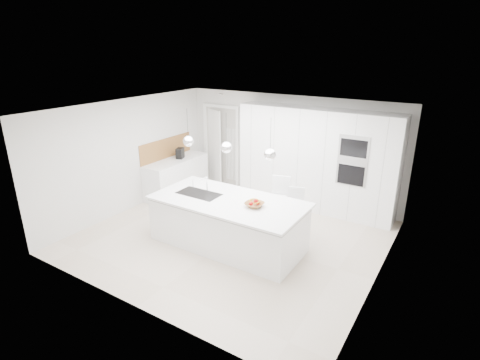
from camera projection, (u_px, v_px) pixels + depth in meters
The scene contains 28 objects.
floor at pixel (232, 237), 7.39m from camera, with size 5.50×5.50×0.00m, color beige.
wall_back at pixel (289, 148), 8.96m from camera, with size 5.50×5.50×0.00m, color silver.
wall_left at pixel (129, 155), 8.35m from camera, with size 5.00×5.00×0.00m, color silver.
ceiling at pixel (231, 110), 6.55m from camera, with size 5.50×5.50×0.00m, color white.
tall_cabinets at pixel (315, 160), 8.36m from camera, with size 3.60×0.60×2.30m, color white.
oven_stack at pixel (352, 161), 7.59m from camera, with size 0.62×0.04×1.05m, color #A5A5A8, non-canonical shape.
doorway_frame at pixel (221, 146), 9.99m from camera, with size 1.11×0.08×2.13m, color white, non-canonical shape.
hallway_door at pixel (213, 146), 10.08m from camera, with size 0.82×0.04×2.00m, color white.
radiator at pixel (231, 154), 9.88m from camera, with size 0.32×0.04×1.40m, color white, non-canonical shape.
left_base_cabinets at pixel (177, 177), 9.43m from camera, with size 0.60×1.80×0.86m, color white.
left_worktop at pixel (176, 160), 9.28m from camera, with size 0.62×1.82×0.04m, color white.
oak_backsplash at pixel (166, 148), 9.33m from camera, with size 0.02×1.80×0.50m, color olive.
island_base at pixel (227, 224), 6.96m from camera, with size 2.80×1.20×0.86m, color white.
island_worktop at pixel (229, 201), 6.85m from camera, with size 2.84×1.40×0.04m, color white.
island_sink at pixel (199, 198), 7.15m from camera, with size 0.84×0.44×0.18m, color #3F3F42, non-canonical shape.
island_tap at pixel (207, 184), 7.21m from camera, with size 0.02×0.02×0.30m, color white.
pendant_left at pixel (188, 141), 6.89m from camera, with size 0.20×0.20×0.20m, color white.
pendant_mid at pixel (226, 147), 6.46m from camera, with size 0.20×0.20×0.20m, color white.
pendant_right at pixel (270, 155), 6.04m from camera, with size 0.20×0.20×0.20m, color white.
fruit_bowl at pixel (254, 205), 6.53m from camera, with size 0.33×0.33×0.08m, color olive.
espresso_machine at pixel (180, 153), 9.34m from camera, with size 0.16×0.24×0.26m, color black.
bar_stool_left at pixel (277, 205), 7.44m from camera, with size 0.37×0.52×1.13m, color white, non-canonical shape.
bar_stool_right at pixel (293, 213), 7.30m from camera, with size 0.32×0.44×0.97m, color white, non-canonical shape.
apple_a at pixel (256, 202), 6.58m from camera, with size 0.09×0.09×0.09m, color #A80A0C.
apple_b at pixel (257, 202), 6.58m from camera, with size 0.08×0.08×0.08m, color #A80A0C.
apple_c at pixel (251, 204), 6.51m from camera, with size 0.07×0.07×0.07m, color #A80A0C.
apple_extra_3 at pixel (258, 203), 6.55m from camera, with size 0.07×0.07×0.07m, color #A80A0C.
banana_bunch at pixel (255, 201), 6.52m from camera, with size 0.20×0.20×0.03m, color gold.
Camera 1 is at (3.63, -5.49, 3.55)m, focal length 28.00 mm.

